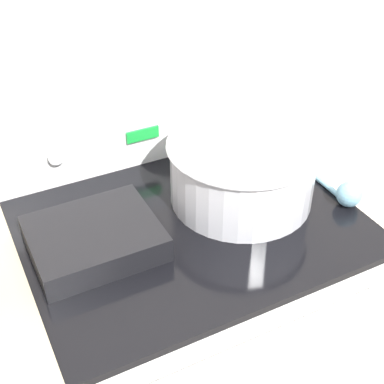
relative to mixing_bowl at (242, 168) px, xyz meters
The scene contains 6 objects.
kitchen_wall 0.44m from the mixing_bowl, 114.28° to the left, with size 8.00×0.05×2.50m.
stove_range 0.57m from the mixing_bowl, behind, with size 0.78×0.67×0.92m.
control_panel 0.32m from the mixing_bowl, 118.74° to the left, with size 0.78×0.07×0.17m.
mixing_bowl is the anchor object (origin of this frame).
casserole_dish 0.39m from the mixing_bowl, behind, with size 0.27×0.23×0.06m.
ladle 0.26m from the mixing_bowl, 29.83° to the right, with size 0.06×0.26×0.06m.
Camera 1 is at (-0.44, -0.57, 1.72)m, focal length 50.00 mm.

